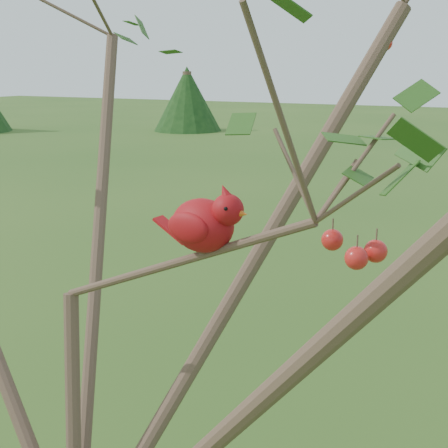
# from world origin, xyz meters

# --- Properties ---
(crabapple_tree) EXTENTS (2.35, 2.05, 2.95)m
(crabapple_tree) POSITION_xyz_m (0.03, -0.02, 2.12)
(crabapple_tree) COLOR #493227
(crabapple_tree) RESTS_ON ground
(cardinal) EXTENTS (0.22, 0.12, 0.15)m
(cardinal) POSITION_xyz_m (0.32, 0.07, 2.17)
(cardinal) COLOR #AC110E
(cardinal) RESTS_ON ground
(distant_trees) EXTENTS (39.22, 18.62, 3.10)m
(distant_trees) POSITION_xyz_m (-2.80, 22.15, 1.41)
(distant_trees) COLOR #493227
(distant_trees) RESTS_ON ground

